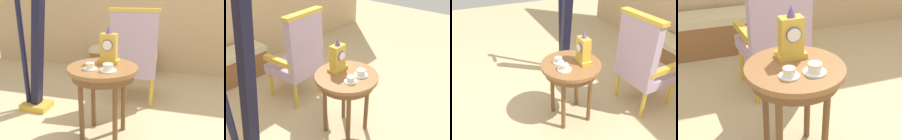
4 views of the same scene
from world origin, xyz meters
TOP-DOWN VIEW (x-y plane):
  - side_table at (-0.06, 0.08)m, footprint 0.61×0.61m
  - teacup_left at (-0.14, -0.03)m, footprint 0.12×0.12m
  - teacup_right at (0.02, -0.03)m, footprint 0.14×0.14m
  - mantel_clock at (-0.04, 0.20)m, footprint 0.19×0.11m
  - armchair at (0.06, 0.90)m, footprint 0.58×0.57m
  - harp at (-0.96, 0.41)m, footprint 0.40×0.24m
  - window_bench at (-0.33, 1.95)m, footprint 1.03×0.40m

SIDE VIEW (x-z plane):
  - window_bench at x=-0.33m, z-range 0.00..0.44m
  - armchair at x=0.06m, z-range 0.02..1.16m
  - side_table at x=-0.06m, z-range 0.25..0.94m
  - teacup_left at x=-0.14m, z-range 0.68..0.74m
  - teacup_right at x=0.02m, z-range 0.68..0.74m
  - harp at x=-0.96m, z-range -0.17..1.66m
  - mantel_clock at x=-0.04m, z-range 0.65..0.99m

